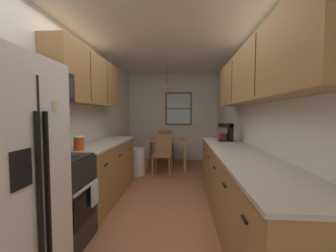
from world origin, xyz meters
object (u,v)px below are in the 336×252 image
(microwave_over_range, at_px, (39,85))
(storage_canister, at_px, (79,143))
(stove_range, at_px, (54,202))
(dining_table, at_px, (167,144))
(dining_chair_near, at_px, (163,152))
(table_serving_bowl, at_px, (164,137))
(trash_bin, at_px, (138,161))
(coffee_maker, at_px, (227,132))
(mug_by_coffeemaker, at_px, (219,136))
(dining_chair_far, at_px, (165,145))

(microwave_over_range, height_order, storage_canister, microwave_over_range)
(stove_range, relative_size, dining_table, 1.15)
(stove_range, height_order, dining_chair_near, stove_range)
(dining_chair_near, xyz_separation_m, storage_canister, (-0.85, -2.09, 0.49))
(storage_canister, distance_m, table_serving_bowl, 2.81)
(dining_table, relative_size, table_serving_bowl, 4.66)
(dining_chair_near, distance_m, trash_bin, 0.60)
(stove_range, bearing_deg, storage_canister, 90.60)
(trash_bin, bearing_deg, microwave_over_range, -99.12)
(microwave_over_range, distance_m, dining_chair_near, 3.02)
(dining_chair_near, height_order, coffee_maker, coffee_maker)
(mug_by_coffeemaker, bearing_deg, coffee_maker, -68.93)
(stove_range, height_order, dining_table, stove_range)
(dining_chair_far, bearing_deg, stove_range, -102.17)
(stove_range, height_order, storage_canister, stove_range)
(trash_bin, bearing_deg, coffee_maker, -29.45)
(dining_chair_near, distance_m, mug_by_coffeemaker, 1.44)
(microwave_over_range, relative_size, trash_bin, 1.07)
(stove_range, distance_m, dining_table, 3.31)
(dining_table, relative_size, dining_chair_far, 1.06)
(dining_chair_far, distance_m, storage_canister, 3.35)
(microwave_over_range, relative_size, table_serving_bowl, 3.09)
(dining_chair_near, bearing_deg, dining_table, 85.07)
(dining_table, height_order, table_serving_bowl, table_serving_bowl)
(stove_range, height_order, table_serving_bowl, stove_range)
(mug_by_coffeemaker, bearing_deg, table_serving_bowl, 128.77)
(microwave_over_range, xyz_separation_m, trash_bin, (0.41, 2.54, -1.34))
(microwave_over_range, bearing_deg, coffee_maker, 35.84)
(storage_canister, relative_size, coffee_maker, 0.61)
(dining_chair_near, distance_m, coffee_maker, 1.69)
(trash_bin, bearing_deg, mug_by_coffeemaker, -24.11)
(dining_chair_far, height_order, table_serving_bowl, dining_chair_far)
(coffee_maker, distance_m, table_serving_bowl, 2.09)
(microwave_over_range, bearing_deg, table_serving_bowl, 74.02)
(dining_chair_near, distance_m, table_serving_bowl, 0.65)
(microwave_over_range, relative_size, storage_canister, 3.53)
(stove_range, xyz_separation_m, microwave_over_range, (-0.11, 0.00, 1.17))
(dining_chair_far, bearing_deg, dining_table, -81.10)
(dining_chair_far, height_order, coffee_maker, coffee_maker)
(dining_table, xyz_separation_m, trash_bin, (-0.60, -0.65, -0.31))
(dining_chair_near, height_order, storage_canister, storage_canister)
(dining_table, bearing_deg, microwave_over_range, -107.60)
(microwave_over_range, xyz_separation_m, dining_table, (1.01, 3.19, -1.03))
(dining_chair_far, bearing_deg, dining_chair_near, -87.99)
(dining_table, distance_m, coffee_maker, 2.04)
(microwave_over_range, bearing_deg, storage_canister, 78.63)
(microwave_over_range, distance_m, trash_bin, 2.90)
(microwave_over_range, bearing_deg, dining_chair_far, 76.19)
(table_serving_bowl, bearing_deg, coffee_maker, -53.46)
(stove_range, distance_m, storage_canister, 0.75)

